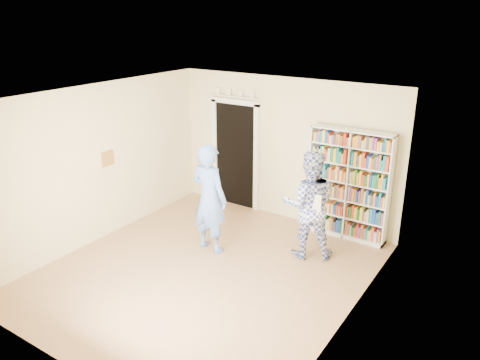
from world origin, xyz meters
name	(u,v)px	position (x,y,z in m)	size (l,w,h in m)	color
floor	(206,271)	(0.00, 0.00, 0.00)	(5.00, 5.00, 0.00)	#A77B50
ceiling	(201,98)	(0.00, 0.00, 2.70)	(5.00, 5.00, 0.00)	white
wall_back	(285,150)	(0.00, 2.50, 1.35)	(4.50, 4.50, 0.00)	#F5E4A9
wall_left	(98,164)	(-2.25, 0.00, 1.35)	(5.00, 5.00, 0.00)	#F5E4A9
wall_right	(352,228)	(2.25, 0.00, 1.35)	(5.00, 5.00, 0.00)	#F5E4A9
bookshelf	(349,184)	(1.35, 2.34, 0.99)	(1.42, 0.27, 1.95)	white
doorway	(235,150)	(-1.10, 2.48, 1.18)	(1.10, 0.08, 2.43)	black
wall_art	(108,158)	(-2.23, 0.20, 1.40)	(0.03, 0.25, 0.25)	brown
man_blue	(210,199)	(-0.37, 0.63, 0.92)	(0.67, 0.44, 1.84)	#608AD7
man_plaid	(309,205)	(1.07, 1.34, 0.89)	(0.87, 0.68, 1.79)	#314297
paper_sheet	(314,204)	(1.24, 1.14, 1.03)	(0.22, 0.01, 0.30)	white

